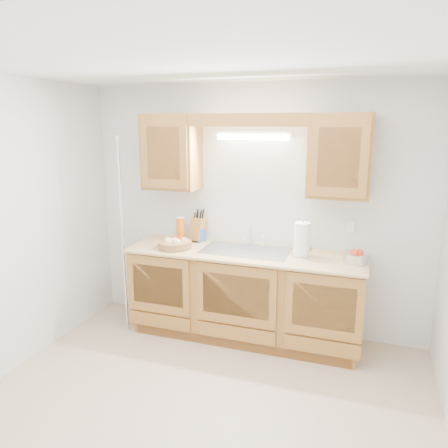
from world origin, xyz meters
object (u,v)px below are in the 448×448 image
at_px(fruit_basket, 175,243).
at_px(knife_block, 198,229).
at_px(paper_towel, 302,240).
at_px(apple_bowl, 356,257).

xyz_separation_m(fruit_basket, knife_block, (0.12, 0.34, 0.08)).
height_order(fruit_basket, paper_towel, paper_towel).
height_order(knife_block, paper_towel, paper_towel).
bearing_deg(knife_block, apple_bowl, 1.54).
bearing_deg(apple_bowl, knife_block, 171.74).
bearing_deg(fruit_basket, paper_towel, 6.31).
relative_size(paper_towel, apple_bowl, 1.32).
xyz_separation_m(paper_towel, apple_bowl, (0.49, -0.03, -0.11)).
bearing_deg(knife_block, paper_towel, -0.30).
bearing_deg(fruit_basket, apple_bowl, 3.38).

